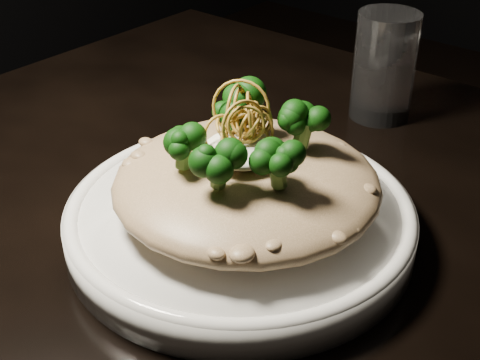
% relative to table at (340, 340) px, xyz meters
% --- Properties ---
extents(table, '(1.10, 0.80, 0.75)m').
position_rel_table_xyz_m(table, '(0.00, 0.00, 0.00)').
color(table, black).
rests_on(table, ground).
extents(plate, '(0.29, 0.29, 0.03)m').
position_rel_table_xyz_m(plate, '(-0.09, -0.02, 0.10)').
color(plate, white).
rests_on(plate, table).
extents(risotto, '(0.22, 0.22, 0.05)m').
position_rel_table_xyz_m(risotto, '(-0.09, -0.02, 0.14)').
color(risotto, brown).
rests_on(risotto, plate).
extents(broccoli, '(0.13, 0.13, 0.05)m').
position_rel_table_xyz_m(broccoli, '(-0.09, -0.03, 0.18)').
color(broccoli, black).
rests_on(broccoli, risotto).
extents(cheese, '(0.06, 0.06, 0.02)m').
position_rel_table_xyz_m(cheese, '(-0.09, -0.03, 0.17)').
color(cheese, white).
rests_on(cheese, risotto).
extents(shallots, '(0.05, 0.05, 0.03)m').
position_rel_table_xyz_m(shallots, '(-0.09, -0.02, 0.19)').
color(shallots, olive).
rests_on(shallots, cheese).
extents(drinking_glass, '(0.09, 0.09, 0.12)m').
position_rel_table_xyz_m(drinking_glass, '(-0.12, 0.25, 0.14)').
color(drinking_glass, silver).
rests_on(drinking_glass, table).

